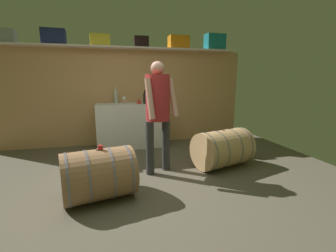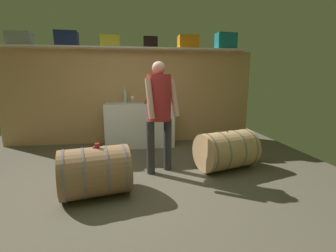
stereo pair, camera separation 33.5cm
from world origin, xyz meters
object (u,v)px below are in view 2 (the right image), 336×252
(toolcase_grey, at_px, (20,39))
(toolcase_orange, at_px, (188,42))
(wine_barrel_far, at_px, (226,150))
(toolcase_black, at_px, (150,43))
(wine_bottle_dark, at_px, (153,97))
(wine_glass, at_px, (132,98))
(toolcase_yellow, at_px, (110,41))
(work_cabinet, at_px, (140,125))
(toolcase_navy, at_px, (67,39))
(red_funnel, at_px, (147,101))
(tasting_cup, at_px, (97,145))
(wine_bottle_green, at_px, (161,96))
(winemaker_pouring, at_px, (159,106))
(wine_barrel_near, at_px, (95,172))
(toolcase_teal, at_px, (226,41))
(wine_bottle_clear, at_px, (125,95))

(toolcase_grey, distance_m, toolcase_orange, 3.39)
(wine_barrel_far, bearing_deg, toolcase_black, 104.74)
(wine_bottle_dark, distance_m, wine_glass, 0.43)
(toolcase_grey, bearing_deg, toolcase_yellow, -3.55)
(work_cabinet, xyz_separation_m, wine_glass, (-0.14, -0.04, 0.57))
(toolcase_navy, height_order, red_funnel, toolcase_navy)
(toolcase_black, height_order, wine_glass, toolcase_black)
(wine_bottle_dark, height_order, tasting_cup, wine_bottle_dark)
(wine_bottle_dark, distance_m, red_funnel, 0.14)
(toolcase_grey, bearing_deg, wine_bottle_green, -4.23)
(toolcase_grey, distance_m, winemaker_pouring, 3.31)
(wine_barrel_far, bearing_deg, toolcase_yellow, 120.70)
(wine_barrel_near, height_order, wine_barrel_far, wine_barrel_near)
(wine_bottle_green, bearing_deg, wine_bottle_dark, -122.71)
(toolcase_black, height_order, toolcase_teal, toolcase_teal)
(wine_barrel_far, distance_m, winemaker_pouring, 1.30)
(wine_bottle_clear, relative_size, winemaker_pouring, 0.20)
(toolcase_navy, relative_size, winemaker_pouring, 0.26)
(wine_bottle_dark, distance_m, wine_barrel_far, 1.91)
(toolcase_grey, height_order, red_funnel, toolcase_grey)
(toolcase_grey, distance_m, red_funnel, 2.76)
(toolcase_orange, xyz_separation_m, wine_barrel_near, (-1.68, -2.38, -1.91))
(toolcase_grey, xyz_separation_m, toolcase_orange, (3.39, 0.00, 0.01))
(wine_bottle_clear, bearing_deg, toolcase_grey, 178.96)
(toolcase_yellow, xyz_separation_m, toolcase_orange, (1.65, 0.00, 0.02))
(toolcase_teal, bearing_deg, wine_glass, -176.92)
(toolcase_orange, distance_m, wine_bottle_dark, 1.46)
(toolcase_teal, bearing_deg, winemaker_pouring, -137.55)
(wine_barrel_far, bearing_deg, wine_bottle_green, 99.91)
(work_cabinet, relative_size, tasting_cup, 24.68)
(toolcase_yellow, bearing_deg, work_cabinet, -23.38)
(toolcase_teal, relative_size, wine_bottle_green, 1.43)
(toolcase_orange, distance_m, red_funnel, 1.57)
(toolcase_yellow, xyz_separation_m, wine_barrel_far, (1.91, -1.75, -1.89))
(wine_bottle_clear, height_order, wine_barrel_far, wine_bottle_clear)
(toolcase_navy, distance_m, toolcase_yellow, 0.85)
(toolcase_grey, xyz_separation_m, wine_glass, (2.16, -0.24, -1.17))
(toolcase_navy, bearing_deg, toolcase_orange, -4.29)
(work_cabinet, bearing_deg, toolcase_black, 36.24)
(work_cabinet, bearing_deg, toolcase_teal, 5.76)
(toolcase_yellow, relative_size, wine_bottle_green, 1.26)
(toolcase_teal, relative_size, wine_bottle_clear, 1.27)
(toolcase_teal, bearing_deg, wine_barrel_near, -140.30)
(toolcase_grey, height_order, toolcase_yellow, toolcase_grey)
(wine_barrel_near, xyz_separation_m, wine_barrel_far, (1.94, 0.63, -0.00))
(toolcase_grey, height_order, toolcase_navy, toolcase_navy)
(wine_glass, bearing_deg, toolcase_black, 30.26)
(tasting_cup, bearing_deg, toolcase_yellow, 90.28)
(toolcase_yellow, distance_m, toolcase_orange, 1.65)
(toolcase_grey, bearing_deg, toolcase_navy, -3.55)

